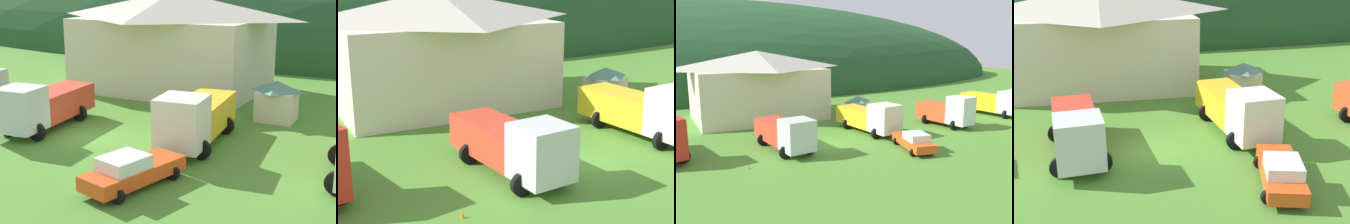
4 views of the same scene
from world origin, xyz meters
TOP-DOWN VIEW (x-y plane):
  - ground_plane at (0.00, 0.00)m, footprint 200.00×200.00m
  - forested_hill_backdrop at (0.00, 55.75)m, footprint 161.14×60.00m
  - depot_building at (-2.07, 14.91)m, footprint 16.20×11.74m
  - play_shed_cream at (8.83, 8.84)m, footprint 2.73×2.31m
  - tow_truck_silver at (-3.87, 0.06)m, footprint 3.71×8.04m
  - heavy_rig_striped at (6.07, 1.61)m, footprint 3.79×8.45m
  - service_pickup_orange at (6.05, -5.40)m, footprint 3.17×5.59m
  - traffic_cone_mid_row at (-4.84, 4.69)m, footprint 0.36×0.36m

SIDE VIEW (x-z plane):
  - ground_plane at x=0.00m, z-range 0.00..0.00m
  - forested_hill_backdrop at x=0.00m, z-range -18.67..18.67m
  - traffic_cone_mid_row at x=-4.84m, z-range -0.32..0.32m
  - service_pickup_orange at x=6.05m, z-range 0.00..1.66m
  - play_shed_cream at x=8.83m, z-range 0.04..2.82m
  - tow_truck_silver at x=-3.87m, z-range 0.02..3.20m
  - heavy_rig_striped at x=6.07m, z-range 0.00..3.35m
  - depot_building at x=-2.07m, z-range 0.13..8.51m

